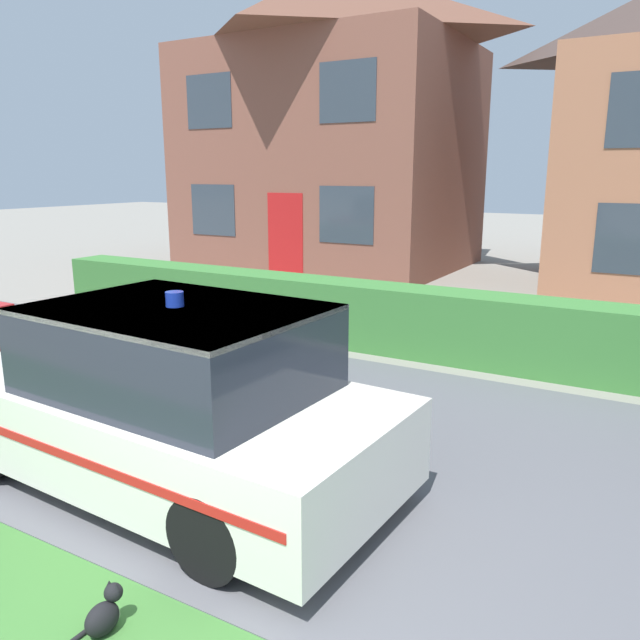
# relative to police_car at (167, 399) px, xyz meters

# --- Properties ---
(road_strip) EXTENTS (28.00, 5.12, 0.01)m
(road_strip) POSITION_rel_police_car_xyz_m (1.25, 1.41, -0.74)
(road_strip) COLOR #5B5B60
(road_strip) RESTS_ON ground
(garden_hedge) EXTENTS (12.83, 0.72, 0.97)m
(garden_hedge) POSITION_rel_police_car_xyz_m (-0.07, 4.65, -0.26)
(garden_hedge) COLOR #3D7F38
(garden_hedge) RESTS_ON ground
(police_car) EXTENTS (4.18, 2.02, 1.66)m
(police_car) POSITION_rel_police_car_xyz_m (0.00, 0.00, 0.00)
(police_car) COLOR black
(police_car) RESTS_ON road_strip
(cat) EXTENTS (0.18, 0.31, 0.28)m
(cat) POSITION_rel_police_car_xyz_m (0.93, -1.55, -0.63)
(cat) COLOR black
(cat) RESTS_ON ground
(house_left) EXTENTS (7.43, 6.01, 7.83)m
(house_left) POSITION_rel_police_car_xyz_m (-5.09, 12.07, 3.24)
(house_left) COLOR brown
(house_left) RESTS_ON ground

